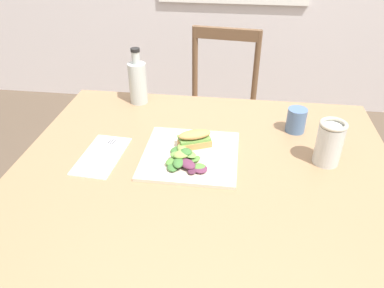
{
  "coord_description": "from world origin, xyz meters",
  "views": [
    {
      "loc": [
        0.0,
        -0.89,
        1.4
      ],
      "look_at": [
        -0.13,
        0.1,
        0.76
      ],
      "focal_mm": 34.58,
      "sensor_mm": 36.0,
      "label": 1
    }
  ],
  "objects_px": {
    "dining_table": "(203,197)",
    "fork_on_napkin": "(104,152)",
    "plate_lunch": "(190,155)",
    "sandwich_half_front": "(194,138)",
    "mason_jar_iced_tea": "(329,145)",
    "bottle_cold_brew": "(138,84)",
    "chair_wooden_far": "(219,112)",
    "cup_extra_side": "(296,120)"
  },
  "relations": [
    {
      "from": "dining_table",
      "to": "fork_on_napkin",
      "type": "bearing_deg",
      "value": 174.9
    },
    {
      "from": "plate_lunch",
      "to": "sandwich_half_front",
      "type": "height_order",
      "value": "sandwich_half_front"
    },
    {
      "from": "mason_jar_iced_tea",
      "to": "bottle_cold_brew",
      "type": "bearing_deg",
      "value": 153.86
    },
    {
      "from": "dining_table",
      "to": "bottle_cold_brew",
      "type": "bearing_deg",
      "value": 127.17
    },
    {
      "from": "dining_table",
      "to": "bottle_cold_brew",
      "type": "xyz_separation_m",
      "value": [
        -0.3,
        0.4,
        0.2
      ]
    },
    {
      "from": "fork_on_napkin",
      "to": "mason_jar_iced_tea",
      "type": "bearing_deg",
      "value": 3.56
    },
    {
      "from": "chair_wooden_far",
      "to": "plate_lunch",
      "type": "bearing_deg",
      "value": -92.78
    },
    {
      "from": "plate_lunch",
      "to": "cup_extra_side",
      "type": "relative_size",
      "value": 3.47
    },
    {
      "from": "chair_wooden_far",
      "to": "mason_jar_iced_tea",
      "type": "bearing_deg",
      "value": -65.93
    },
    {
      "from": "bottle_cold_brew",
      "to": "mason_jar_iced_tea",
      "type": "bearing_deg",
      "value": -26.14
    },
    {
      "from": "plate_lunch",
      "to": "fork_on_napkin",
      "type": "height_order",
      "value": "plate_lunch"
    },
    {
      "from": "chair_wooden_far",
      "to": "bottle_cold_brew",
      "type": "xyz_separation_m",
      "value": [
        -0.3,
        -0.51,
        0.37
      ]
    },
    {
      "from": "chair_wooden_far",
      "to": "bottle_cold_brew",
      "type": "height_order",
      "value": "bottle_cold_brew"
    },
    {
      "from": "sandwich_half_front",
      "to": "mason_jar_iced_tea",
      "type": "bearing_deg",
      "value": -3.05
    },
    {
      "from": "dining_table",
      "to": "bottle_cold_brew",
      "type": "distance_m",
      "value": 0.54
    },
    {
      "from": "plate_lunch",
      "to": "bottle_cold_brew",
      "type": "xyz_separation_m",
      "value": [
        -0.26,
        0.35,
        0.07
      ]
    },
    {
      "from": "sandwich_half_front",
      "to": "bottle_cold_brew",
      "type": "bearing_deg",
      "value": 130.51
    },
    {
      "from": "fork_on_napkin",
      "to": "mason_jar_iced_tea",
      "type": "relative_size",
      "value": 1.33
    },
    {
      "from": "mason_jar_iced_tea",
      "to": "cup_extra_side",
      "type": "distance_m",
      "value": 0.2
    },
    {
      "from": "plate_lunch",
      "to": "cup_extra_side",
      "type": "xyz_separation_m",
      "value": [
        0.34,
        0.2,
        0.04
      ]
    },
    {
      "from": "dining_table",
      "to": "bottle_cold_brew",
      "type": "relative_size",
      "value": 5.25
    },
    {
      "from": "bottle_cold_brew",
      "to": "mason_jar_iced_tea",
      "type": "relative_size",
      "value": 1.58
    },
    {
      "from": "cup_extra_side",
      "to": "sandwich_half_front",
      "type": "bearing_deg",
      "value": -154.66
    },
    {
      "from": "dining_table",
      "to": "fork_on_napkin",
      "type": "height_order",
      "value": "fork_on_napkin"
    },
    {
      "from": "plate_lunch",
      "to": "sandwich_half_front",
      "type": "xyz_separation_m",
      "value": [
        0.01,
        0.05,
        0.03
      ]
    },
    {
      "from": "dining_table",
      "to": "chair_wooden_far",
      "type": "height_order",
      "value": "chair_wooden_far"
    },
    {
      "from": "plate_lunch",
      "to": "cup_extra_side",
      "type": "height_order",
      "value": "cup_extra_side"
    },
    {
      "from": "chair_wooden_far",
      "to": "plate_lunch",
      "type": "height_order",
      "value": "chair_wooden_far"
    },
    {
      "from": "sandwich_half_front",
      "to": "fork_on_napkin",
      "type": "distance_m",
      "value": 0.29
    },
    {
      "from": "plate_lunch",
      "to": "sandwich_half_front",
      "type": "relative_size",
      "value": 2.54
    },
    {
      "from": "plate_lunch",
      "to": "bottle_cold_brew",
      "type": "distance_m",
      "value": 0.44
    },
    {
      "from": "chair_wooden_far",
      "to": "sandwich_half_front",
      "type": "distance_m",
      "value": 0.88
    },
    {
      "from": "fork_on_napkin",
      "to": "cup_extra_side",
      "type": "bearing_deg",
      "value": 19.87
    },
    {
      "from": "cup_extra_side",
      "to": "mason_jar_iced_tea",
      "type": "bearing_deg",
      "value": -67.48
    },
    {
      "from": "dining_table",
      "to": "chair_wooden_far",
      "type": "xyz_separation_m",
      "value": [
        -0.01,
        0.91,
        -0.17
      ]
    },
    {
      "from": "plate_lunch",
      "to": "mason_jar_iced_tea",
      "type": "bearing_deg",
      "value": 3.24
    },
    {
      "from": "plate_lunch",
      "to": "fork_on_napkin",
      "type": "relative_size",
      "value": 1.59
    },
    {
      "from": "sandwich_half_front",
      "to": "mason_jar_iced_tea",
      "type": "height_order",
      "value": "mason_jar_iced_tea"
    },
    {
      "from": "fork_on_napkin",
      "to": "mason_jar_iced_tea",
      "type": "height_order",
      "value": "mason_jar_iced_tea"
    },
    {
      "from": "sandwich_half_front",
      "to": "fork_on_napkin",
      "type": "relative_size",
      "value": 0.62
    },
    {
      "from": "sandwich_half_front",
      "to": "plate_lunch",
      "type": "bearing_deg",
      "value": -99.07
    },
    {
      "from": "fork_on_napkin",
      "to": "bottle_cold_brew",
      "type": "xyz_separation_m",
      "value": [
        0.02,
        0.37,
        0.07
      ]
    }
  ]
}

